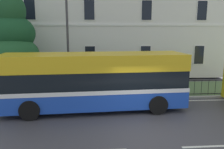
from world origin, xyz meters
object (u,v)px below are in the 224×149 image
object	(u,v)px
georgian_townhouse	(114,0)
street_lamp_post	(67,29)
litter_bin	(139,85)
evergreen_tree	(10,53)
single_decker_bus	(95,80)

from	to	relation	value
georgian_townhouse	street_lamp_post	distance (m)	10.55
georgian_townhouse	litter_bin	size ratio (longest dim) A/B	17.85
evergreen_tree	litter_bin	bearing A→B (deg)	-10.45
georgian_townhouse	street_lamp_post	bearing A→B (deg)	-110.44
evergreen_tree	single_decker_bus	xyz separation A→B (m)	(5.76, -4.36, -1.07)
evergreen_tree	litter_bin	size ratio (longest dim) A/B	6.97
georgian_townhouse	single_decker_bus	distance (m)	13.36
litter_bin	street_lamp_post	bearing A→B (deg)	-176.45
evergreen_tree	single_decker_bus	distance (m)	7.30
single_decker_bus	street_lamp_post	bearing A→B (deg)	119.86
single_decker_bus	litter_bin	xyz separation A→B (m)	(2.92, 2.76, -0.92)
evergreen_tree	street_lamp_post	bearing A→B (deg)	-24.41
single_decker_bus	georgian_townhouse	bearing A→B (deg)	77.68
street_lamp_post	litter_bin	world-z (taller)	street_lamp_post
street_lamp_post	evergreen_tree	bearing A→B (deg)	155.59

